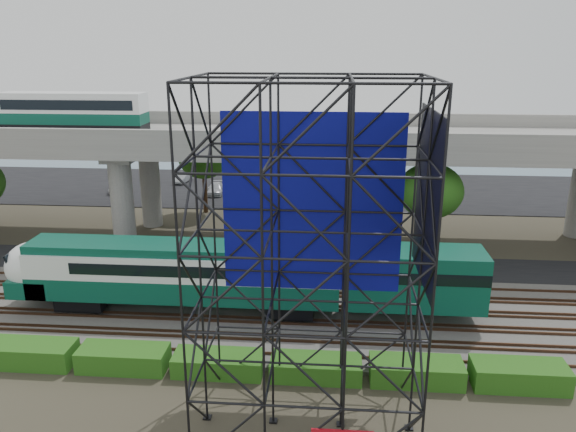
{
  "coord_description": "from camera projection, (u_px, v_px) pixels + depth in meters",
  "views": [
    {
      "loc": [
        6.6,
        -29.19,
        16.19
      ],
      "look_at": [
        3.75,
        6.0,
        5.35
      ],
      "focal_mm": 35.0,
      "sensor_mm": 36.0,
      "label": 1
    }
  ],
  "objects": [
    {
      "name": "scaffold_tower",
      "position": [
        309.0,
        268.0,
        22.83
      ],
      "size": [
        9.36,
        6.36,
        15.0
      ],
      "color": "black",
      "rests_on": "ground"
    },
    {
      "name": "service_road",
      "position": [
        244.0,
        264.0,
        43.07
      ],
      "size": [
        90.0,
        5.0,
        0.08
      ],
      "primitive_type": "cube",
      "color": "black",
      "rests_on": "ground"
    },
    {
      "name": "parked_cars",
      "position": [
        287.0,
        184.0,
        64.99
      ],
      "size": [
        38.49,
        9.5,
        1.29
      ],
      "color": "silver",
      "rests_on": "parking_lot"
    },
    {
      "name": "ground",
      "position": [
        217.0,
        331.0,
        33.07
      ],
      "size": [
        140.0,
        140.0,
        0.0
      ],
      "primitive_type": "plane",
      "color": "#474233",
      "rests_on": "ground"
    },
    {
      "name": "commuter_train",
      "position": [
        218.0,
        272.0,
        34.15
      ],
      "size": [
        29.3,
        3.06,
        4.3
      ],
      "color": "black",
      "rests_on": "rail_tracks"
    },
    {
      "name": "suv",
      "position": [
        157.0,
        252.0,
        43.57
      ],
      "size": [
        4.78,
        3.09,
        1.22
      ],
      "primitive_type": "imported",
      "rotation": [
        0.0,
        0.0,
        1.31
      ],
      "color": "black",
      "rests_on": "service_road"
    },
    {
      "name": "hedge_strip",
      "position": [
        219.0,
        363.0,
        28.73
      ],
      "size": [
        34.6,
        1.8,
        1.2
      ],
      "color": "#215212",
      "rests_on": "ground"
    },
    {
      "name": "harbor_water",
      "position": [
        290.0,
        154.0,
        86.43
      ],
      "size": [
        140.0,
        40.0,
        0.03
      ],
      "primitive_type": "cube",
      "color": "#456072",
      "rests_on": "ground"
    },
    {
      "name": "rail_tracks",
      "position": [
        223.0,
        311.0,
        34.9
      ],
      "size": [
        90.0,
        9.52,
        0.16
      ],
      "color": "#472D1E",
      "rests_on": "ballast_bed"
    },
    {
      "name": "trees",
      "position": [
        198.0,
        176.0,
        47.2
      ],
      "size": [
        40.94,
        16.94,
        7.69
      ],
      "color": "#382314",
      "rests_on": "ground"
    },
    {
      "name": "ballast_bed",
      "position": [
        223.0,
        314.0,
        34.95
      ],
      "size": [
        90.0,
        12.0,
        0.2
      ],
      "primitive_type": "cube",
      "color": "slate",
      "rests_on": "ground"
    },
    {
      "name": "overpass",
      "position": [
        239.0,
        146.0,
        45.99
      ],
      "size": [
        80.0,
        12.0,
        12.4
      ],
      "color": "#9E9B93",
      "rests_on": "ground"
    },
    {
      "name": "parking_lot",
      "position": [
        275.0,
        189.0,
        65.46
      ],
      "size": [
        90.0,
        18.0,
        0.08
      ],
      "primitive_type": "cube",
      "color": "black",
      "rests_on": "ground"
    }
  ]
}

